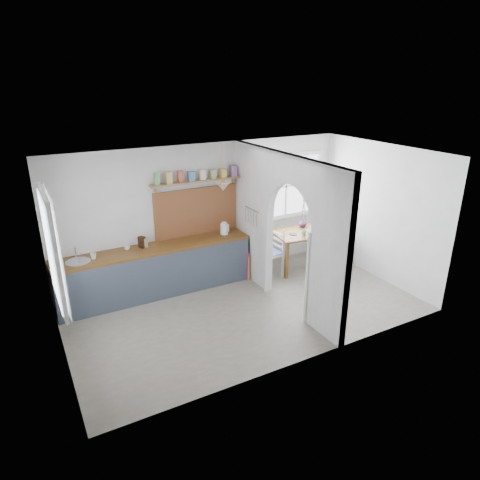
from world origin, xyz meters
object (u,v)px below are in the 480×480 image
kettle (224,228)px  vase (303,223)px  dining_table (304,249)px  chair_left (268,252)px  chair_right (337,239)px

kettle → vase: (1.76, -0.12, -0.15)m
dining_table → vase: (0.13, 0.25, 0.48)m
dining_table → chair_left: (-0.86, 0.02, 0.10)m
chair_right → kettle: kettle is taller
chair_left → kettle: size_ratio=4.20×
chair_left → chair_right: (1.77, 0.03, -0.05)m
dining_table → chair_left: chair_left is taller
dining_table → kettle: size_ratio=5.31×
dining_table → vase: bearing=71.0°
dining_table → chair_right: bearing=11.2°
chair_left → vase: 1.08m
chair_left → kettle: (-0.78, 0.35, 0.52)m
dining_table → kettle: 1.79m
dining_table → chair_right: chair_right is taller
chair_left → chair_right: bearing=86.6°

